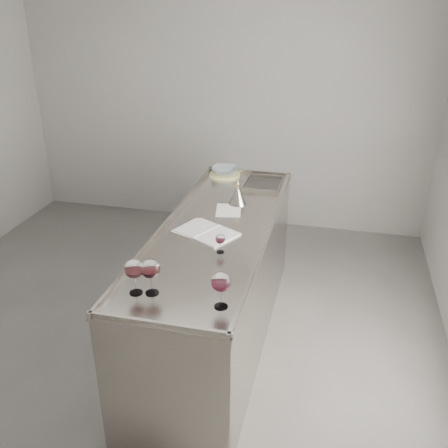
% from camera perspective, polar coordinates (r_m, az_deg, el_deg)
% --- Properties ---
extents(room_shell, '(4.54, 5.04, 2.84)m').
position_cam_1_polar(room_shell, '(3.25, -10.80, 5.64)').
color(room_shell, '#514E4B').
rests_on(room_shell, ground).
extents(counter, '(0.77, 2.42, 0.97)m').
position_cam_1_polar(counter, '(3.76, -0.76, -6.83)').
color(counter, '#9E958D').
rests_on(counter, ground).
extents(wine_glass_left, '(0.11, 0.11, 0.21)m').
position_cam_1_polar(wine_glass_left, '(2.76, -10.24, -5.16)').
color(wine_glass_left, white).
rests_on(wine_glass_left, counter).
extents(wine_glass_middle, '(0.11, 0.11, 0.21)m').
position_cam_1_polar(wine_glass_middle, '(2.74, -8.40, -5.19)').
color(wine_glass_middle, white).
rests_on(wine_glass_middle, counter).
extents(wine_glass_right, '(0.11, 0.11, 0.21)m').
position_cam_1_polar(wine_glass_right, '(2.60, -0.36, -6.75)').
color(wine_glass_right, white).
rests_on(wine_glass_right, counter).
extents(wine_glass_small, '(0.06, 0.06, 0.13)m').
position_cam_1_polar(wine_glass_small, '(3.16, -0.43, -1.80)').
color(wine_glass_small, white).
rests_on(wine_glass_small, counter).
extents(notebook, '(0.48, 0.43, 0.02)m').
position_cam_1_polar(notebook, '(3.45, -1.97, -0.93)').
color(notebook, silver).
rests_on(notebook, counter).
extents(loose_paper_top, '(0.23, 0.30, 0.00)m').
position_cam_1_polar(loose_paper_top, '(3.81, 0.51, 1.60)').
color(loose_paper_top, silver).
rests_on(loose_paper_top, counter).
extents(loose_paper_under, '(0.30, 0.34, 0.00)m').
position_cam_1_polar(loose_paper_under, '(3.52, -3.38, -0.45)').
color(loose_paper_under, white).
rests_on(loose_paper_under, counter).
extents(trivet, '(0.36, 0.36, 0.02)m').
position_cam_1_polar(trivet, '(4.54, 0.08, 5.69)').
color(trivet, beige).
rests_on(trivet, counter).
extents(ceramic_bowl, '(0.26, 0.26, 0.06)m').
position_cam_1_polar(ceramic_bowl, '(4.53, 0.08, 6.15)').
color(ceramic_bowl, '#86969C').
rests_on(ceramic_bowl, trivet).
extents(wine_funnel, '(0.14, 0.14, 0.21)m').
position_cam_1_polar(wine_funnel, '(3.90, 1.55, 3.15)').
color(wine_funnel, '#A49E92').
rests_on(wine_funnel, counter).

